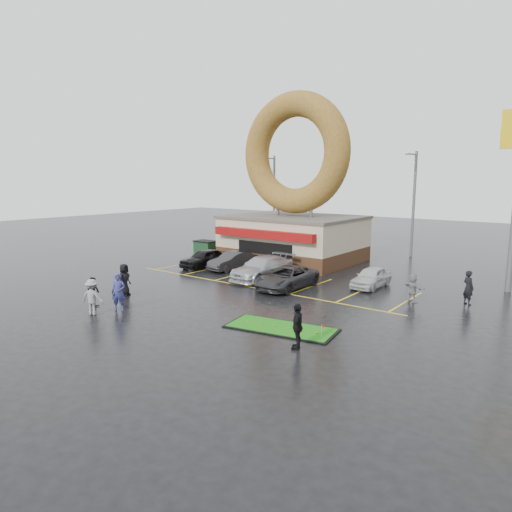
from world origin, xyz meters
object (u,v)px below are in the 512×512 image
Objects in this scene: donut_shop at (294,206)px; car_grey at (287,278)px; person_cameraman at (297,326)px; streetlight_mid at (413,201)px; car_black at (205,258)px; person_blue at (119,292)px; dumpster at (206,249)px; putting_green at (281,328)px; streetlight_left at (274,198)px; car_silver at (262,268)px; car_dgrey at (233,261)px; car_white at (371,277)px.

car_grey is (5.02, -8.42, -3.80)m from donut_shop.
streetlight_mid is at bearing 166.01° from person_cameraman.
person_cameraman is (14.78, -9.99, 0.22)m from car_black.
streetlight_mid is 18.55m from car_black.
person_blue is 1.07× the size of dumpster.
car_grey is 7.82m from putting_green.
putting_green is at bearing -35.80° from dumpster.
streetlight_left is 5.00× the size of dumpster.
car_silver is 10.43m from putting_green.
streetlight_mid is (7.00, 7.95, 0.32)m from donut_shop.
car_silver is 1.10× the size of car_grey.
streetlight_mid is 23.55m from putting_green.
donut_shop reaches higher than streetlight_mid.
streetlight_mid reaches higher than dumpster.
donut_shop is at bearing 83.89° from car_dgrey.
car_silver is at bearing -160.16° from person_cameraman.
streetlight_left reaches higher than person_blue.
donut_shop is 7.31× the size of person_cameraman.
person_blue is at bearing -60.59° from dumpster.
person_cameraman is 0.35× the size of putting_green.
car_dgrey is (2.31, 0.60, -0.04)m from car_black.
dumpster is at bearing 79.40° from person_blue.
car_white is (16.04, -11.92, -4.15)m from streetlight_left.
donut_shop is 7.27m from car_dgrey.
person_cameraman reaches higher than car_white.
streetlight_mid is 2.17× the size of car_black.
car_silver reaches higher than car_dgrey.
person_cameraman is 1.03× the size of dumpster.
streetlight_mid is 13.72m from car_white.
streetlight_mid is 2.42× the size of car_white.
car_dgrey is at bearing -66.69° from streetlight_left.
person_cameraman is at bearing -33.33° from car_dgrey.
car_grey is 2.50× the size of person_blue.
person_cameraman is (11.06, -16.62, -3.54)m from donut_shop.
streetlight_mid is at bearing 82.28° from car_grey.
donut_shop is at bearing 119.98° from car_grey.
streetlight_mid is 1.87× the size of car_grey.
car_grey is (-1.98, -16.37, -4.11)m from streetlight_mid.
putting_green is (16.36, -12.06, -0.61)m from dumpster.
streetlight_mid is 16.42m from car_silver.
car_white is (10.44, 1.07, -0.03)m from car_dgrey.
car_white reaches higher than putting_green.
car_black is 2.24× the size of person_cameraman.
streetlight_left reaches higher than car_black.
car_grey is at bearing -21.05° from car_silver.
person_cameraman is (6.04, -8.20, 0.25)m from car_grey.
streetlight_mid is 2.22× the size of car_dgrey.
person_blue reaches higher than car_white.
streetlight_mid is at bearing 95.43° from putting_green.
person_blue is (-8.11, -12.73, 0.33)m from car_white.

